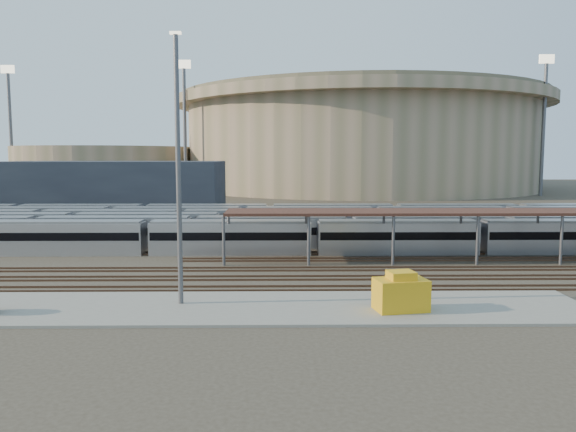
# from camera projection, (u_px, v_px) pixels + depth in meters

# --- Properties ---
(ground) EXTENTS (420.00, 420.00, 0.00)m
(ground) POSITION_uv_depth(u_px,v_px,m) (303.00, 268.00, 55.57)
(ground) COLOR #383026
(ground) RESTS_ON ground
(apron) EXTENTS (50.00, 9.00, 0.20)m
(apron) POSITION_uv_depth(u_px,v_px,m) (243.00, 308.00, 40.58)
(apron) COLOR gray
(apron) RESTS_ON ground
(subway_trains) EXTENTS (127.85, 23.90, 3.60)m
(subway_trains) POSITION_uv_depth(u_px,v_px,m) (285.00, 226.00, 73.75)
(subway_trains) COLOR #BBBBC0
(subway_trains) RESTS_ON ground
(inspection_shed) EXTENTS (60.30, 6.00, 5.30)m
(inspection_shed) POSITION_uv_depth(u_px,v_px,m) (510.00, 213.00, 59.31)
(inspection_shed) COLOR #535358
(inspection_shed) RESTS_ON ground
(empty_tracks) EXTENTS (170.00, 9.62, 0.18)m
(empty_tracks) POSITION_uv_depth(u_px,v_px,m) (306.00, 278.00, 50.59)
(empty_tracks) COLOR #4C3323
(empty_tracks) RESTS_ON ground
(stadium) EXTENTS (124.00, 124.00, 32.50)m
(stadium) POSITION_uv_depth(u_px,v_px,m) (359.00, 140.00, 193.34)
(stadium) COLOR gray
(stadium) RESTS_ON ground
(secondary_arena) EXTENTS (56.00, 56.00, 14.00)m
(secondary_arena) POSITION_uv_depth(u_px,v_px,m) (104.00, 168.00, 183.29)
(secondary_arena) COLOR gray
(secondary_arena) RESTS_ON ground
(service_building) EXTENTS (42.00, 20.00, 10.00)m
(service_building) POSITION_uv_depth(u_px,v_px,m) (113.00, 187.00, 109.26)
(service_building) COLOR #1E232D
(service_building) RESTS_ON ground
(floodlight_0) EXTENTS (4.00, 1.00, 38.40)m
(floodlight_0) POSITION_uv_depth(u_px,v_px,m) (185.00, 123.00, 162.34)
(floodlight_0) COLOR #535358
(floodlight_0) RESTS_ON ground
(floodlight_1) EXTENTS (4.00, 1.00, 38.40)m
(floodlight_1) POSITION_uv_depth(u_px,v_px,m) (10.00, 124.00, 171.56)
(floodlight_1) COLOR #535358
(floodlight_1) RESTS_ON ground
(floodlight_2) EXTENTS (4.00, 1.00, 38.40)m
(floodlight_2) POSITION_uv_depth(u_px,v_px,m) (544.00, 121.00, 153.71)
(floodlight_2) COLOR #535358
(floodlight_2) RESTS_ON ground
(floodlight_3) EXTENTS (4.00, 1.00, 38.40)m
(floodlight_3) POSITION_uv_depth(u_px,v_px,m) (260.00, 130.00, 212.32)
(floodlight_3) COLOR #535358
(floodlight_3) RESTS_ON ground
(yard_light_pole) EXTENTS (0.81, 0.36, 19.54)m
(yard_light_pole) POSITION_uv_depth(u_px,v_px,m) (178.00, 170.00, 40.40)
(yard_light_pole) COLOR #535358
(yard_light_pole) RESTS_ON apron
(yellow_equipment) EXTENTS (3.91, 2.83, 2.23)m
(yellow_equipment) POSITION_uv_depth(u_px,v_px,m) (401.00, 295.00, 39.48)
(yellow_equipment) COLOR gold
(yellow_equipment) RESTS_ON apron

